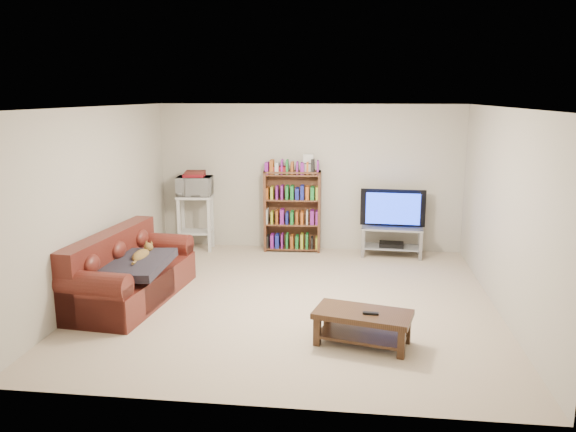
# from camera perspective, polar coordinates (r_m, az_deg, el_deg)

# --- Properties ---
(floor) EXTENTS (5.00, 5.00, 0.00)m
(floor) POSITION_cam_1_polar(r_m,az_deg,el_deg) (7.18, 0.41, -8.52)
(floor) COLOR beige
(floor) RESTS_ON ground
(ceiling) EXTENTS (5.00, 5.00, 0.00)m
(ceiling) POSITION_cam_1_polar(r_m,az_deg,el_deg) (6.72, 0.45, 10.99)
(ceiling) COLOR white
(ceiling) RESTS_ON ground
(wall_back) EXTENTS (5.00, 0.00, 5.00)m
(wall_back) POSITION_cam_1_polar(r_m,az_deg,el_deg) (9.30, 2.16, 3.91)
(wall_back) COLOR beige
(wall_back) RESTS_ON ground
(wall_front) EXTENTS (5.00, 0.00, 5.00)m
(wall_front) POSITION_cam_1_polar(r_m,az_deg,el_deg) (4.45, -3.20, -5.39)
(wall_front) COLOR beige
(wall_front) RESTS_ON ground
(wall_left) EXTENTS (0.00, 5.00, 5.00)m
(wall_left) POSITION_cam_1_polar(r_m,az_deg,el_deg) (7.55, -18.79, 1.31)
(wall_left) COLOR beige
(wall_left) RESTS_ON ground
(wall_right) EXTENTS (0.00, 5.00, 5.00)m
(wall_right) POSITION_cam_1_polar(r_m,az_deg,el_deg) (7.03, 21.12, 0.37)
(wall_right) COLOR beige
(wall_right) RESTS_ON ground
(sofa) EXTENTS (1.05, 2.08, 0.86)m
(sofa) POSITION_cam_1_polar(r_m,az_deg,el_deg) (7.39, -16.02, -5.90)
(sofa) COLOR #571D16
(sofa) RESTS_ON floor
(blanket) EXTENTS (0.79, 1.02, 0.18)m
(blanket) POSITION_cam_1_polar(r_m,az_deg,el_deg) (7.13, -15.36, -4.78)
(blanket) COLOR #25222B
(blanket) RESTS_ON sofa
(cat) EXTENTS (0.27, 0.57, 0.16)m
(cat) POSITION_cam_1_polar(r_m,az_deg,el_deg) (7.27, -14.73, -3.92)
(cat) COLOR brown
(cat) RESTS_ON sofa
(coffee_table) EXTENTS (1.07, 0.71, 0.36)m
(coffee_table) POSITION_cam_1_polar(r_m,az_deg,el_deg) (5.95, 7.60, -10.59)
(coffee_table) COLOR #382213
(coffee_table) RESTS_ON floor
(remote) EXTENTS (0.16, 0.06, 0.02)m
(remote) POSITION_cam_1_polar(r_m,az_deg,el_deg) (5.85, 8.40, -9.75)
(remote) COLOR black
(remote) RESTS_ON coffee_table
(tv_stand) EXTENTS (0.98, 0.48, 0.48)m
(tv_stand) POSITION_cam_1_polar(r_m,az_deg,el_deg) (9.13, 10.49, -2.04)
(tv_stand) COLOR #999EA3
(tv_stand) RESTS_ON floor
(television) EXTENTS (1.03, 0.19, 0.59)m
(television) POSITION_cam_1_polar(r_m,az_deg,el_deg) (9.04, 10.60, 0.72)
(television) COLOR black
(television) RESTS_ON tv_stand
(dvd_player) EXTENTS (0.40, 0.29, 0.06)m
(dvd_player) POSITION_cam_1_polar(r_m,az_deg,el_deg) (9.17, 10.46, -2.86)
(dvd_player) COLOR black
(dvd_player) RESTS_ON tv_stand
(bookshelf) EXTENTS (0.93, 0.32, 1.33)m
(bookshelf) POSITION_cam_1_polar(r_m,az_deg,el_deg) (9.22, 0.44, 0.61)
(bookshelf) COLOR #58321E
(bookshelf) RESTS_ON floor
(shelf_clutter) EXTENTS (0.68, 0.23, 0.28)m
(shelf_clutter) POSITION_cam_1_polar(r_m,az_deg,el_deg) (9.11, 1.08, 5.25)
(shelf_clutter) COLOR silver
(shelf_clutter) RESTS_ON bookshelf
(microwave_stand) EXTENTS (0.61, 0.47, 0.92)m
(microwave_stand) POSITION_cam_1_polar(r_m,az_deg,el_deg) (9.44, -9.36, 0.10)
(microwave_stand) COLOR silver
(microwave_stand) RESTS_ON floor
(microwave) EXTENTS (0.60, 0.44, 0.31)m
(microwave) POSITION_cam_1_polar(r_m,az_deg,el_deg) (9.35, -9.46, 3.02)
(microwave) COLOR silver
(microwave) RESTS_ON microwave_stand
(game_boxes) EXTENTS (0.36, 0.32, 0.05)m
(game_boxes) POSITION_cam_1_polar(r_m,az_deg,el_deg) (9.32, -9.50, 4.12)
(game_boxes) COLOR maroon
(game_boxes) RESTS_ON microwave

